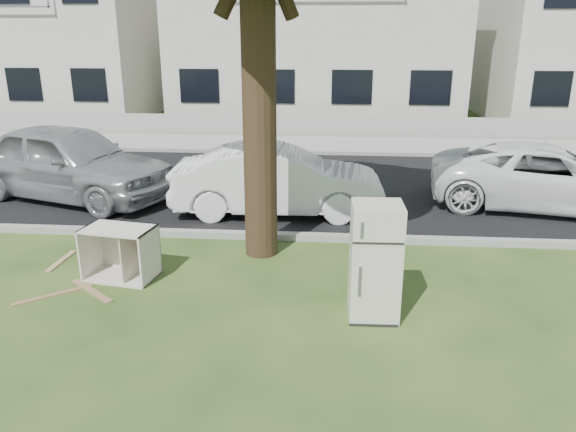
# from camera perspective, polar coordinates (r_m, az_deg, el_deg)

# --- Properties ---
(ground) EXTENTS (120.00, 120.00, 0.00)m
(ground) POSITION_cam_1_polar(r_m,az_deg,el_deg) (7.89, -1.44, -8.80)
(ground) COLOR #264619
(road) EXTENTS (120.00, 7.00, 0.01)m
(road) POSITION_cam_1_polar(r_m,az_deg,el_deg) (13.48, 1.23, 3.05)
(road) COLOR black
(road) RESTS_ON ground
(kerb_near) EXTENTS (120.00, 0.18, 0.12)m
(kerb_near) POSITION_cam_1_polar(r_m,az_deg,el_deg) (10.11, 0.01, -2.40)
(kerb_near) COLOR gray
(kerb_near) RESTS_ON ground
(kerb_far) EXTENTS (120.00, 0.18, 0.12)m
(kerb_far) POSITION_cam_1_polar(r_m,az_deg,el_deg) (16.92, 1.97, 6.26)
(kerb_far) COLOR gray
(kerb_far) RESTS_ON ground
(sidewalk) EXTENTS (120.00, 2.80, 0.01)m
(sidewalk) POSITION_cam_1_polar(r_m,az_deg,el_deg) (18.34, 2.19, 7.25)
(sidewalk) COLOR gray
(sidewalk) RESTS_ON ground
(low_wall) EXTENTS (120.00, 0.15, 0.70)m
(low_wall) POSITION_cam_1_polar(r_m,az_deg,el_deg) (19.84, 2.41, 9.14)
(low_wall) COLOR gray
(low_wall) RESTS_ON ground
(townhouse_left) EXTENTS (10.20, 8.16, 7.04)m
(townhouse_left) POSITION_cam_1_polar(r_m,az_deg,el_deg) (27.58, -24.02, 16.94)
(townhouse_left) COLOR beige
(townhouse_left) RESTS_ON ground
(townhouse_center) EXTENTS (11.22, 8.16, 7.44)m
(townhouse_center) POSITION_cam_1_polar(r_m,az_deg,el_deg) (24.47, 3.02, 18.87)
(townhouse_center) COLOR silver
(townhouse_center) RESTS_ON ground
(fridge) EXTENTS (0.65, 0.61, 1.55)m
(fridge) POSITION_cam_1_polar(r_m,az_deg,el_deg) (7.32, 8.84, -4.60)
(fridge) COLOR white
(fridge) RESTS_ON ground
(cabinet) EXTENTS (1.12, 0.80, 0.80)m
(cabinet) POSITION_cam_1_polar(r_m,az_deg,el_deg) (8.85, -16.68, -3.60)
(cabinet) COLOR silver
(cabinet) RESTS_ON ground
(plank_a) EXTENTS (0.91, 0.77, 0.02)m
(plank_a) POSITION_cam_1_polar(r_m,az_deg,el_deg) (8.74, -22.80, -7.41)
(plank_a) COLOR olive
(plank_a) RESTS_ON ground
(plank_b) EXTENTS (0.86, 0.73, 0.03)m
(plank_b) POSITION_cam_1_polar(r_m,az_deg,el_deg) (8.66, -19.30, -7.19)
(plank_b) COLOR #93724C
(plank_b) RESTS_ON ground
(plank_c) EXTENTS (0.14, 0.87, 0.02)m
(plank_c) POSITION_cam_1_polar(r_m,az_deg,el_deg) (9.91, -22.03, -4.23)
(plank_c) COLOR tan
(plank_c) RESTS_ON ground
(car_center) EXTENTS (4.29, 1.65, 1.39)m
(car_center) POSITION_cam_1_polar(r_m,az_deg,el_deg) (11.34, -1.02, 3.64)
(car_center) COLOR white
(car_center) RESTS_ON ground
(car_right) EXTENTS (5.12, 3.13, 1.33)m
(car_right) POSITION_cam_1_polar(r_m,az_deg,el_deg) (12.91, 24.98, 3.59)
(car_right) COLOR white
(car_right) RESTS_ON ground
(car_left) EXTENTS (5.21, 3.41, 1.65)m
(car_left) POSITION_cam_1_polar(r_m,az_deg,el_deg) (13.26, -21.41, 5.15)
(car_left) COLOR #989A9F
(car_left) RESTS_ON ground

